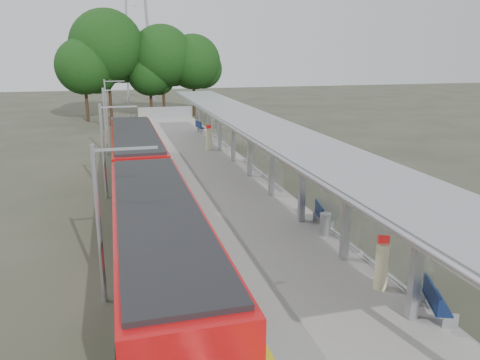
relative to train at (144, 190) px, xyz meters
name	(u,v)px	position (x,y,z in m)	size (l,w,h in m)	color
trackbed	(138,189)	(0.00, 7.04, -1.93)	(3.00, 70.00, 0.24)	#59544C
platform	(210,178)	(4.50, 7.04, -1.55)	(6.00, 50.00, 1.00)	gray
tactile_strip	(169,172)	(1.95, 7.04, -1.04)	(0.60, 50.00, 0.02)	yellow
end_fence	(165,112)	(4.50, 31.99, -0.45)	(6.00, 0.10, 1.20)	#9EA0A5
train	(144,190)	(0.00, 0.00, 0.00)	(2.74, 27.60, 3.62)	black
canopy	(252,127)	(6.11, 3.22, 2.15)	(3.27, 38.00, 3.66)	#9EA0A5
tree_cluster	(136,57)	(2.05, 39.68, 5.48)	(20.06, 9.37, 13.17)	#382316
catenary_masts	(105,148)	(-1.72, 6.04, 0.86)	(2.08, 48.16, 5.40)	#9EA0A5
bench_near	(434,300)	(7.11, -11.07, -0.51)	(0.99, 1.56, 1.02)	navy
bench_mid	(321,214)	(7.11, -3.69, -0.53)	(0.74, 1.51, 0.99)	navy
bench_far	(200,126)	(6.41, 21.16, -0.51)	(0.69, 1.55, 1.02)	navy
info_pillar_near	(381,266)	(6.58, -9.22, -0.28)	(0.40, 0.40, 1.78)	beige
info_pillar_far	(209,139)	(5.67, 13.15, -0.23)	(0.43, 0.43, 1.89)	beige
litter_bin	(325,224)	(6.81, -4.73, -0.59)	(0.45, 0.45, 0.92)	#9EA0A5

